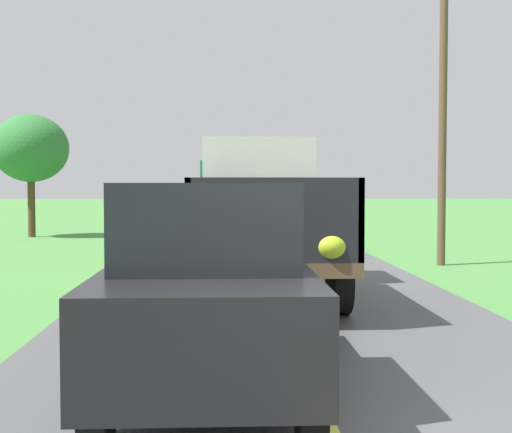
{
  "coord_description": "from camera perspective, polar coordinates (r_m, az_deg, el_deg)",
  "views": [
    {
      "loc": [
        -0.81,
        -3.54,
        1.97
      ],
      "look_at": [
        -0.23,
        9.22,
        1.4
      ],
      "focal_mm": 48.03,
      "sensor_mm": 36.0,
      "label": 1
    }
  ],
  "objects": [
    {
      "name": "following_car",
      "position": [
        6.2,
        -3.97,
        -5.82
      ],
      "size": [
        1.74,
        4.1,
        1.92
      ],
      "color": "black",
      "rests_on": "road_surface"
    },
    {
      "name": "banana_truck_near",
      "position": [
        12.42,
        0.49,
        0.23
      ],
      "size": [
        2.38,
        5.89,
        2.8
      ],
      "color": "#2D2D30",
      "rests_on": "road_surface"
    },
    {
      "name": "roadside_tree_near_left",
      "position": [
        27.74,
        -18.26,
        5.38
      ],
      "size": [
        2.88,
        2.88,
        4.71
      ],
      "color": "#4C3823",
      "rests_on": "ground"
    },
    {
      "name": "utility_pole_roadside",
      "position": [
        17.68,
        15.31,
        9.43
      ],
      "size": [
        1.63,
        0.2,
        7.73
      ],
      "color": "brown",
      "rests_on": "ground"
    },
    {
      "name": "banana_truck_far",
      "position": [
        24.32,
        -2.19,
        1.36
      ],
      "size": [
        2.38,
        5.81,
        2.8
      ],
      "color": "#2D2D30",
      "rests_on": "road_surface"
    }
  ]
}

